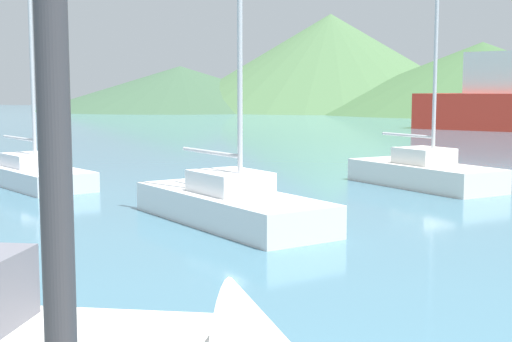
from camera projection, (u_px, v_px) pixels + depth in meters
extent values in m
cube|color=silver|center=(30.00, 176.00, 23.93)|extent=(6.39, 4.55, 0.62)
cube|color=silver|center=(30.00, 160.00, 23.87)|extent=(2.28, 2.08, 0.44)
cylinder|color=#BCBCC1|center=(30.00, 5.00, 22.95)|extent=(0.12, 0.12, 10.56)
cylinder|color=#BCBCC1|center=(19.00, 138.00, 24.50)|extent=(2.51, 1.33, 0.10)
cube|color=white|center=(423.00, 175.00, 23.50)|extent=(5.63, 4.82, 0.76)
cube|color=white|center=(424.00, 156.00, 23.43)|extent=(2.16, 2.11, 0.53)
cylinder|color=#BCBCC1|center=(435.00, 71.00, 22.77)|extent=(0.12, 0.12, 6.02)
cylinder|color=#BCBCC1|center=(407.00, 135.00, 24.06)|extent=(2.06, 1.50, 0.10)
cube|color=white|center=(230.00, 208.00, 17.05)|extent=(6.25, 4.96, 0.73)
cube|color=white|center=(230.00, 182.00, 16.98)|extent=(2.31, 2.19, 0.51)
cylinder|color=#BCBCC1|center=(210.00, 152.00, 17.66)|extent=(2.37, 1.52, 0.10)
cone|color=#38563D|center=(180.00, 88.00, 116.02)|extent=(46.44, 46.44, 7.12)
cone|color=#476B42|center=(330.00, 62.00, 116.51)|extent=(53.02, 53.02, 15.57)
cone|color=#3D6038|center=(482.00, 78.00, 101.34)|extent=(51.55, 51.55, 10.01)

